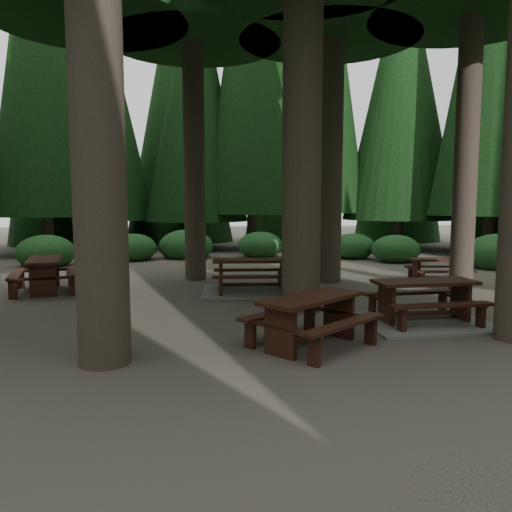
{
  "coord_description": "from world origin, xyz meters",
  "views": [
    {
      "loc": [
        -1.42,
        -10.36,
        2.36
      ],
      "look_at": [
        -0.05,
        1.31,
        1.1
      ],
      "focal_mm": 35.0,
      "sensor_mm": 36.0,
      "label": 1
    }
  ],
  "objects": [
    {
      "name": "picnic_table_d",
      "position": [
        5.62,
        3.44,
        0.48
      ],
      "size": [
        1.82,
        1.53,
        0.73
      ],
      "rotation": [
        0.0,
        0.0,
        -0.11
      ],
      "color": "black",
      "rests_on": "ground"
    },
    {
      "name": "picnic_table_c",
      "position": [
        -0.02,
        2.59,
        0.31
      ],
      "size": [
        2.72,
        2.3,
        0.88
      ],
      "rotation": [
        0.0,
        0.0,
        -0.06
      ],
      "color": "gray",
      "rests_on": "ground"
    },
    {
      "name": "picnic_table_a",
      "position": [
        2.97,
        -1.2,
        0.3
      ],
      "size": [
        2.64,
        2.23,
        0.85
      ],
      "rotation": [
        0.0,
        0.0,
        0.06
      ],
      "color": "gray",
      "rests_on": "ground"
    },
    {
      "name": "picnic_table_b",
      "position": [
        -5.45,
        3.25,
        0.59
      ],
      "size": [
        2.08,
        2.38,
        0.89
      ],
      "rotation": [
        0.0,
        0.0,
        1.79
      ],
      "color": "black",
      "rests_on": "ground"
    },
    {
      "name": "picnic_table_e",
      "position": [
        0.42,
        -2.51,
        0.56
      ],
      "size": [
        2.49,
        2.44,
        0.84
      ],
      "rotation": [
        0.0,
        0.0,
        0.69
      ],
      "color": "black",
      "rests_on": "ground"
    },
    {
      "name": "shrub_ring",
      "position": [
        0.7,
        0.75,
        0.4
      ],
      "size": [
        23.86,
        24.64,
        1.49
      ],
      "color": "#1C5329",
      "rests_on": "ground"
    },
    {
      "name": "ground",
      "position": [
        0.0,
        0.0,
        0.0
      ],
      "size": [
        80.0,
        80.0,
        0.0
      ],
      "primitive_type": "plane",
      "color": "#4E483F",
      "rests_on": "ground"
    }
  ]
}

